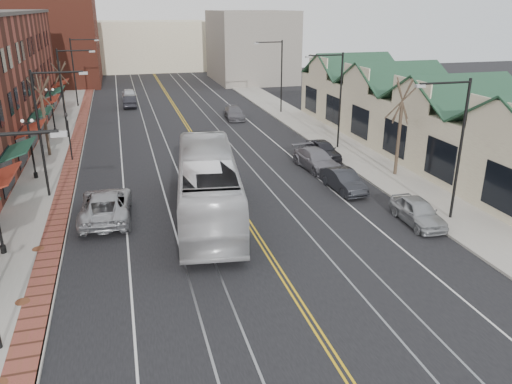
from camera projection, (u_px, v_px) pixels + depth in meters
ground at (300, 304)px, 20.90m from camera, size 160.00×160.00×0.00m
sidewalk_left at (48, 178)px, 35.97m from camera, size 4.00×120.00×0.15m
sidewalk_right at (353, 153)px, 41.91m from camera, size 4.00×120.00×0.15m
building_right at (419, 123)px, 42.61m from camera, size 8.00×36.00×4.60m
backdrop_left at (51, 38)px, 77.71m from camera, size 14.00×18.00×14.00m
backdrop_mid at (149, 46)px, 96.09m from camera, size 22.00×14.00×9.00m
backdrop_right at (251, 46)px, 81.39m from camera, size 12.00×16.00×11.00m
streetlight_l_1 at (46, 121)px, 30.86m from camera, size 3.33×0.25×8.00m
streetlight_l_2 at (66, 84)px, 45.31m from camera, size 3.33×0.25×8.00m
streetlight_l_3 at (77, 65)px, 59.76m from camera, size 3.33×0.25×8.00m
streetlight_r_0 at (455, 136)px, 27.29m from camera, size 3.33×0.25×8.00m
streetlight_r_1 at (336, 91)px, 41.74m from camera, size 3.33×0.25×8.00m
streetlight_r_2 at (278, 69)px, 56.19m from camera, size 3.33×0.25×8.00m
lamppost_l_2 at (32, 150)px, 35.02m from camera, size 0.84×0.28×4.27m
lamppost_l_3 at (53, 112)px, 47.67m from camera, size 0.84×0.28×4.27m
tree_left_near at (44, 115)px, 40.06m from camera, size 1.78×1.37×6.48m
tree_left_far at (62, 88)px, 54.59m from camera, size 1.66×1.28×6.02m
tree_right_mid at (400, 126)px, 35.32m from camera, size 1.90×1.46×6.93m
manhole_mid at (23, 302)px, 20.78m from camera, size 0.60×0.60×0.02m
manhole_far at (38, 249)px, 25.30m from camera, size 0.60×0.60×0.02m
traffic_signal at (69, 133)px, 39.13m from camera, size 0.18×0.15×3.80m
transit_bus at (208, 185)px, 29.03m from camera, size 5.09×14.15×3.86m
parked_suv at (106, 205)px, 28.97m from camera, size 3.10×6.23×1.70m
parked_car_a at (418, 212)px, 28.38m from camera, size 1.94×4.40×1.47m
parked_car_b at (344, 181)px, 33.45m from camera, size 1.76×4.43×1.44m
parked_car_c at (316, 160)px, 37.87m from camera, size 2.62×5.40×1.51m
parked_car_d at (323, 150)px, 40.55m from camera, size 1.92×4.40×1.48m
distant_car_left at (130, 101)px, 61.11m from camera, size 1.75×4.45×1.44m
distant_car_right at (234, 113)px, 54.74m from camera, size 2.19×4.77×1.35m
distant_car_far at (129, 94)px, 65.96m from camera, size 1.85×4.45×1.51m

